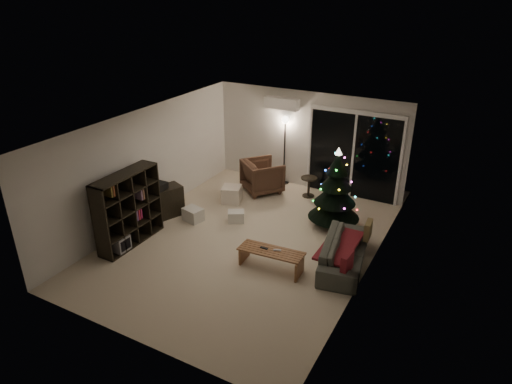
# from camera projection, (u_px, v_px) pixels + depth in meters

# --- Properties ---
(room) EXTENTS (6.50, 7.51, 2.60)m
(room) POSITION_uv_depth(u_px,v_px,m) (296.00, 177.00, 10.01)
(room) COLOR beige
(room) RESTS_ON ground
(bookshelf) EXTENTS (0.92, 1.57, 1.53)m
(bookshelf) POSITION_uv_depth(u_px,v_px,m) (121.00, 207.00, 9.22)
(bookshelf) COLOR black
(bookshelf) RESTS_ON floor
(media_cabinet) EXTENTS (0.83, 1.21, 0.71)m
(media_cabinet) POSITION_uv_depth(u_px,v_px,m) (158.00, 204.00, 10.26)
(media_cabinet) COLOR black
(media_cabinet) RESTS_ON floor
(stereo) EXTENTS (0.36, 0.42, 0.15)m
(stereo) POSITION_uv_depth(u_px,v_px,m) (156.00, 187.00, 10.08)
(stereo) COLOR black
(stereo) RESTS_ON media_cabinet
(armchair) EXTENTS (1.26, 1.26, 0.83)m
(armchair) POSITION_uv_depth(u_px,v_px,m) (262.00, 176.00, 11.57)
(armchair) COLOR #4C2F22
(armchair) RESTS_ON floor
(ottoman) EXTENTS (0.56, 0.56, 0.40)m
(ottoman) POSITION_uv_depth(u_px,v_px,m) (232.00, 194.00, 11.10)
(ottoman) COLOR white
(ottoman) RESTS_ON floor
(cardboard_box_a) EXTENTS (0.48, 0.41, 0.30)m
(cardboard_box_a) POSITION_uv_depth(u_px,v_px,m) (193.00, 214.00, 10.24)
(cardboard_box_a) COLOR beige
(cardboard_box_a) RESTS_ON floor
(cardboard_box_b) EXTENTS (0.45, 0.41, 0.25)m
(cardboard_box_b) POSITION_uv_depth(u_px,v_px,m) (236.00, 216.00, 10.21)
(cardboard_box_b) COLOR beige
(cardboard_box_b) RESTS_ON floor
(side_table) EXTENTS (0.42, 0.42, 0.51)m
(side_table) POSITION_uv_depth(u_px,v_px,m) (309.00, 187.00, 11.36)
(side_table) COLOR black
(side_table) RESTS_ON floor
(floor_lamp) EXTENTS (0.28, 0.28, 1.76)m
(floor_lamp) POSITION_uv_depth(u_px,v_px,m) (284.00, 152.00, 11.86)
(floor_lamp) COLOR black
(floor_lamp) RESTS_ON floor
(sofa) EXTENTS (1.05, 1.97, 0.55)m
(sofa) POSITION_uv_depth(u_px,v_px,m) (344.00, 252.00, 8.59)
(sofa) COLOR #4F5149
(sofa) RESTS_ON floor
(sofa_throw) EXTENTS (0.58, 1.35, 0.04)m
(sofa_throw) POSITION_uv_depth(u_px,v_px,m) (340.00, 245.00, 8.59)
(sofa_throw) COLOR maroon
(sofa_throw) RESTS_ON sofa
(cushion_a) EXTENTS (0.14, 0.37, 0.36)m
(cushion_a) POSITION_uv_depth(u_px,v_px,m) (368.00, 230.00, 8.91)
(cushion_a) COLOR brown
(cushion_a) RESTS_ON sofa
(cushion_b) EXTENTS (0.13, 0.37, 0.36)m
(cushion_b) POSITION_uv_depth(u_px,v_px,m) (347.00, 263.00, 7.87)
(cushion_b) COLOR maroon
(cushion_b) RESTS_ON sofa
(coffee_table) EXTENTS (1.24, 0.51, 0.38)m
(coffee_table) POSITION_uv_depth(u_px,v_px,m) (271.00, 259.00, 8.52)
(coffee_table) COLOR brown
(coffee_table) RESTS_ON floor
(remote_a) EXTENTS (0.15, 0.05, 0.02)m
(remote_a) POSITION_uv_depth(u_px,v_px,m) (264.00, 248.00, 8.50)
(remote_a) COLOR black
(remote_a) RESTS_ON coffee_table
(remote_b) EXTENTS (0.15, 0.09, 0.02)m
(remote_b) POSITION_uv_depth(u_px,v_px,m) (277.00, 250.00, 8.43)
(remote_b) COLOR slate
(remote_b) RESTS_ON coffee_table
(christmas_tree) EXTENTS (1.13, 1.13, 1.81)m
(christmas_tree) POSITION_uv_depth(u_px,v_px,m) (336.00, 188.00, 9.73)
(christmas_tree) COLOR black
(christmas_tree) RESTS_ON floor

